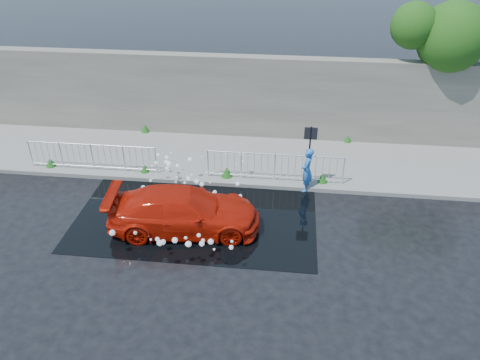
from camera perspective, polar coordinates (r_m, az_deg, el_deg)
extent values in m
plane|color=black|center=(15.31, -7.83, -6.26)|extent=(90.00, 90.00, 0.00)
cube|color=slate|center=(19.36, -4.48, 2.90)|extent=(30.00, 4.00, 0.15)
cube|color=slate|center=(17.66, -5.64, -0.16)|extent=(30.00, 0.25, 0.16)
cube|color=#5C584E|center=(20.57, -3.58, 10.29)|extent=(30.00, 0.60, 3.50)
cube|color=black|center=(15.98, -5.27, -4.22)|extent=(8.00, 5.00, 0.01)
cylinder|color=black|center=(16.85, 8.37, 2.57)|extent=(0.06, 0.06, 2.50)
cube|color=black|center=(16.40, 8.63, 5.63)|extent=(0.45, 0.04, 0.45)
cylinder|color=#332114|center=(22.03, 23.95, 10.78)|extent=(0.36, 0.36, 5.00)
sphere|color=#1B4410|center=(20.58, 24.43, 15.58)|extent=(2.73, 2.73, 2.73)
sphere|color=#1B4410|center=(20.10, 20.45, 17.24)|extent=(1.81, 1.81, 1.81)
cylinder|color=silver|center=(19.95, -24.16, 2.99)|extent=(0.05, 0.05, 1.10)
cylinder|color=silver|center=(18.00, -10.21, 2.38)|extent=(0.05, 0.05, 1.10)
cylinder|color=silver|center=(18.60, -17.80, 4.12)|extent=(5.00, 0.04, 0.04)
cylinder|color=silver|center=(19.03, -17.34, 1.59)|extent=(5.00, 0.04, 0.04)
cylinder|color=silver|center=(17.56, -3.92, 2.06)|extent=(0.05, 0.05, 1.10)
cylinder|color=silver|center=(17.44, 12.48, 1.11)|extent=(0.05, 0.05, 1.10)
cylinder|color=silver|center=(17.07, 4.32, 3.12)|extent=(5.00, 0.04, 0.04)
cylinder|color=silver|center=(17.54, 4.20, 0.38)|extent=(5.00, 0.04, 0.04)
cone|color=#1D4B14|center=(19.82, -22.11, 2.03)|extent=(0.40, 0.40, 0.34)
cone|color=#1D4B14|center=(18.38, -11.55, 1.43)|extent=(0.36, 0.36, 0.29)
cone|color=#1D4B14|center=(17.68, -1.62, 1.00)|extent=(0.44, 0.44, 0.38)
cone|color=#1D4B14|center=(17.60, 10.08, 0.29)|extent=(0.38, 0.38, 0.36)
cone|color=#1D4B14|center=(21.61, -11.49, 6.22)|extent=(0.42, 0.42, 0.33)
cone|color=#1D4B14|center=(20.81, 13.00, 4.94)|extent=(0.34, 0.34, 0.28)
sphere|color=white|center=(16.43, -4.68, -0.51)|extent=(0.17, 0.17, 0.17)
sphere|color=white|center=(16.81, -10.65, 0.19)|extent=(0.06, 0.06, 0.06)
sphere|color=white|center=(17.19, -8.69, 1.85)|extent=(0.14, 0.14, 0.14)
sphere|color=white|center=(17.31, 0.19, 3.15)|extent=(0.17, 0.17, 0.17)
sphere|color=white|center=(16.62, -6.76, -0.34)|extent=(0.10, 0.10, 0.10)
sphere|color=white|center=(16.07, -4.73, -2.70)|extent=(0.14, 0.14, 0.14)
sphere|color=white|center=(15.95, -5.05, -3.27)|extent=(0.14, 0.14, 0.14)
sphere|color=white|center=(17.33, -10.18, 2.07)|extent=(0.14, 0.14, 0.14)
sphere|color=white|center=(17.61, -8.83, 2.66)|extent=(0.07, 0.07, 0.07)
sphere|color=white|center=(17.20, -8.65, 2.02)|extent=(0.17, 0.17, 0.17)
sphere|color=white|center=(16.44, -10.16, -1.66)|extent=(0.15, 0.15, 0.15)
sphere|color=white|center=(16.33, -3.09, -1.48)|extent=(0.14, 0.14, 0.14)
sphere|color=white|center=(17.37, -9.00, 2.17)|extent=(0.16, 0.16, 0.16)
sphere|color=white|center=(16.51, -3.66, -0.32)|extent=(0.08, 0.08, 0.08)
sphere|color=white|center=(16.49, -5.33, -0.18)|extent=(0.17, 0.17, 0.17)
sphere|color=white|center=(16.65, -11.71, -0.89)|extent=(0.15, 0.15, 0.15)
sphere|color=white|center=(17.29, -6.14, 2.51)|extent=(0.17, 0.17, 0.17)
sphere|color=white|center=(17.70, -8.43, 3.30)|extent=(0.07, 0.07, 0.07)
sphere|color=white|center=(17.67, -9.96, 3.03)|extent=(0.14, 0.14, 0.14)
sphere|color=white|center=(16.57, -7.83, -0.22)|extent=(0.08, 0.08, 0.08)
sphere|color=white|center=(16.23, -8.37, -2.11)|extent=(0.14, 0.14, 0.14)
sphere|color=white|center=(16.59, -1.04, 0.71)|extent=(0.07, 0.07, 0.07)
sphere|color=white|center=(16.53, -10.22, -1.07)|extent=(0.09, 0.09, 0.09)
sphere|color=white|center=(16.81, -10.86, -0.06)|extent=(0.11, 0.11, 0.11)
sphere|color=white|center=(16.98, -0.53, 1.87)|extent=(0.06, 0.06, 0.06)
sphere|color=white|center=(16.73, -5.88, 0.68)|extent=(0.08, 0.08, 0.08)
sphere|color=white|center=(17.40, -10.71, 1.70)|extent=(0.08, 0.08, 0.08)
sphere|color=white|center=(16.75, -7.74, 0.35)|extent=(0.10, 0.10, 0.10)
sphere|color=white|center=(15.87, -3.14, -2.56)|extent=(0.07, 0.07, 0.07)
sphere|color=white|center=(16.07, 0.03, -1.96)|extent=(0.14, 0.14, 0.14)
sphere|color=white|center=(17.52, -8.95, 2.77)|extent=(0.13, 0.13, 0.13)
sphere|color=white|center=(16.09, -3.32, -1.58)|extent=(0.08, 0.08, 0.08)
sphere|color=white|center=(16.75, -4.11, 0.90)|extent=(0.08, 0.08, 0.08)
sphere|color=white|center=(16.71, 0.13, 0.68)|extent=(0.07, 0.07, 0.07)
sphere|color=white|center=(17.37, -1.75, 3.26)|extent=(0.07, 0.07, 0.07)
sphere|color=white|center=(17.06, -8.86, 1.37)|extent=(0.16, 0.16, 0.16)
sphere|color=white|center=(17.25, -7.62, 1.73)|extent=(0.15, 0.15, 0.15)
sphere|color=white|center=(17.35, -4.69, 2.85)|extent=(0.06, 0.06, 0.06)
sphere|color=white|center=(16.22, -0.31, -0.46)|extent=(0.15, 0.15, 0.15)
sphere|color=white|center=(16.77, -6.33, 0.18)|extent=(0.17, 0.17, 0.17)
sphere|color=white|center=(16.94, 0.37, 2.30)|extent=(0.07, 0.07, 0.07)
sphere|color=white|center=(13.39, -6.30, -7.77)|extent=(0.18, 0.18, 0.18)
sphere|color=white|center=(14.22, -15.32, -6.21)|extent=(0.18, 0.18, 0.18)
sphere|color=white|center=(14.05, -3.59, -7.51)|extent=(0.18, 0.18, 0.18)
sphere|color=white|center=(13.41, -1.00, -7.50)|extent=(0.09, 0.09, 0.09)
sphere|color=white|center=(13.85, -10.05, -7.12)|extent=(0.13, 0.13, 0.13)
sphere|color=white|center=(14.70, -10.98, -6.73)|extent=(0.09, 0.09, 0.09)
sphere|color=white|center=(13.30, -3.17, -8.44)|extent=(0.07, 0.07, 0.07)
sphere|color=white|center=(14.92, -14.21, -6.27)|extent=(0.11, 0.11, 0.11)
sphere|color=white|center=(14.35, -9.36, -7.47)|extent=(0.17, 0.17, 0.17)
sphere|color=white|center=(14.25, -6.64, -7.02)|extent=(0.10, 0.10, 0.10)
sphere|color=white|center=(13.36, -7.95, -7.28)|extent=(0.17, 0.17, 0.17)
sphere|color=white|center=(13.73, -4.69, -7.74)|extent=(0.17, 0.17, 0.17)
sphere|color=white|center=(13.57, -5.05, -6.73)|extent=(0.12, 0.12, 0.12)
sphere|color=white|center=(13.37, -9.77, -7.58)|extent=(0.17, 0.17, 0.17)
sphere|color=white|center=(13.62, -6.52, -7.78)|extent=(0.10, 0.10, 0.10)
sphere|color=white|center=(13.13, -1.09, -8.21)|extent=(0.13, 0.13, 0.13)
sphere|color=white|center=(13.29, -4.53, -7.36)|extent=(0.11, 0.11, 0.11)
sphere|color=white|center=(14.60, -12.64, -6.28)|extent=(0.12, 0.12, 0.12)
sphere|color=white|center=(13.35, -10.82, -7.14)|extent=(0.06, 0.06, 0.06)
imported|color=#BA1707|center=(15.00, -6.83, -3.76)|extent=(4.98, 2.43, 1.39)
imported|color=blue|center=(16.96, 8.16, 1.21)|extent=(0.50, 0.67, 1.68)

